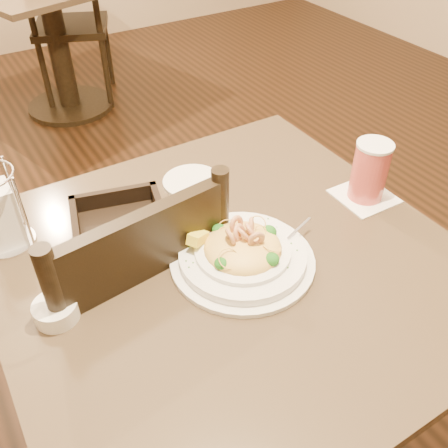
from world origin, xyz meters
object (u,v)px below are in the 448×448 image
bread_basket (119,222)px  side_plate (192,182)px  main_table (228,334)px  pasta_bowl (242,253)px  dining_chair_near (131,319)px  butter_ramekin (56,311)px  background_table (54,24)px  dining_chair_far (69,21)px  drink_glass (370,172)px

bread_basket → side_plate: bearing=17.8°
main_table → side_plate: size_ratio=6.31×
pasta_bowl → side_plate: pasta_bowl is taller
dining_chair_near → pasta_bowl: (0.19, -0.20, 0.29)m
side_plate → butter_ramekin: bearing=-149.4°
main_table → background_table: (0.30, 2.36, 0.00)m
main_table → bread_basket: size_ratio=3.97×
dining_chair_far → drink_glass: 2.44m
dining_chair_far → side_plate: bearing=103.7°
background_table → bread_basket: size_ratio=4.94×
main_table → background_table: bearing=82.8°
main_table → butter_ramekin: size_ratio=11.30×
background_table → bread_basket: bread_basket is taller
dining_chair_far → background_table: bearing=55.0°
pasta_bowl → butter_ramekin: 0.36m
pasta_bowl → butter_ramekin: bearing=171.3°
dining_chair_near → background_table: bearing=-108.8°
dining_chair_far → bread_basket: bearing=98.7°
dining_chair_far → butter_ramekin: size_ratio=11.67×
pasta_bowl → bread_basket: pasta_bowl is taller
background_table → butter_ramekin: size_ratio=14.04×
main_table → side_plate: 0.37m
dining_chair_near → pasta_bowl: dining_chair_near is taller
bread_basket → pasta_bowl: bearing=-53.2°
pasta_bowl → dining_chair_far: bearing=81.0°
drink_glass → butter_ramekin: 0.73m
main_table → drink_glass: bearing=2.2°
background_table → pasta_bowl: pasta_bowl is taller
background_table → dining_chair_far: 0.13m
background_table → dining_chair_near: 2.23m
bread_basket → butter_ramekin: (-0.19, -0.17, -0.00)m
background_table → butter_ramekin: (-0.64, -2.33, 0.26)m
background_table → side_plate: 2.12m
drink_glass → butter_ramekin: size_ratio=1.80×
pasta_bowl → main_table: bearing=132.6°
bread_basket → butter_ramekin: bearing=-138.1°
drink_glass → dining_chair_near: bearing=163.4°
drink_glass → side_plate: 0.42m
dining_chair_far → side_plate: dining_chair_far is taller
pasta_bowl → side_plate: bearing=81.0°
background_table → butter_ramekin: bearing=-105.4°
drink_glass → side_plate: bearing=140.8°
butter_ramekin → dining_chair_far: bearing=72.7°
pasta_bowl → butter_ramekin: pasta_bowl is taller
background_table → drink_glass: drink_glass is taller
background_table → dining_chair_near: size_ratio=1.20×
pasta_bowl → side_plate: 0.30m
dining_chair_far → butter_ramekin: dining_chair_far is taller
side_plate → bread_basket: bearing=-162.2°
main_table → butter_ramekin: (-0.34, 0.03, 0.26)m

